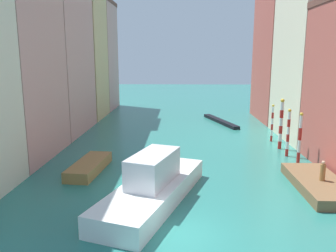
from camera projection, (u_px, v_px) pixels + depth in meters
The scene contains 16 objects.
ground_plane at pixel (180, 133), 41.87m from camera, with size 154.00×154.00×0.00m, color #28756B.
building_left_1 at pixel (8, 70), 30.21m from camera, with size 7.36×10.41×15.98m.
building_left_2 at pixel (52, 57), 40.79m from camera, with size 7.36×11.67×18.16m.
building_left_3 at pixel (78, 51), 50.92m from camera, with size 7.36×8.77×20.03m.
building_left_4 at pixel (93, 56), 59.92m from camera, with size 7.36×9.18×18.67m.
building_right_2 at pixel (319, 53), 37.46m from camera, with size 7.36×11.50×19.09m.
building_right_3 at pixel (287, 42), 48.72m from camera, with size 7.36×11.94×22.58m.
waterfront_dock at pixel (319, 184), 23.90m from camera, with size 3.13×7.48×0.73m.
person_on_dock at pixel (323, 171), 23.47m from camera, with size 0.36×0.36×1.42m.
mooring_pole_0 at pixel (300, 138), 29.12m from camera, with size 0.30×0.30×4.54m.
mooring_pole_1 at pixel (288, 132), 31.52m from camera, with size 0.30×0.30×4.48m.
mooring_pole_2 at pixel (281, 123), 34.04m from camera, with size 0.39×0.39×5.10m.
mooring_pole_3 at pixel (272, 123), 37.22m from camera, with size 0.27×0.27×4.09m.
vaporetto_white at pixel (153, 186), 21.76m from camera, with size 6.84×11.92×3.18m.
gondola_black at pixel (220, 121), 48.31m from camera, with size 3.96×10.09×0.43m.
motorboat_0 at pixel (89, 166), 27.64m from camera, with size 2.53×6.24×0.84m.
Camera 1 is at (0.00, -16.40, 9.09)m, focal length 36.50 mm.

